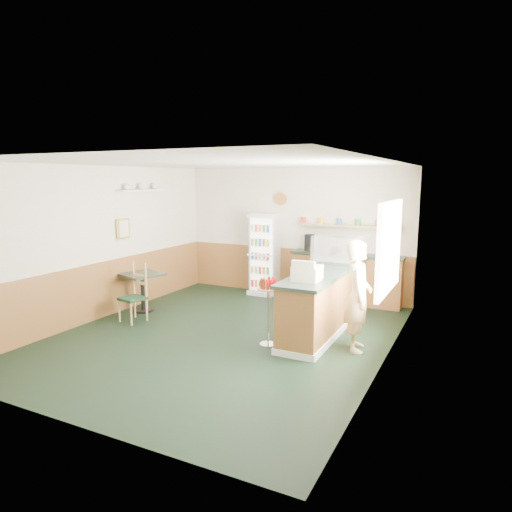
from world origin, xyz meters
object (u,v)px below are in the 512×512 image
Objects in this scene: shopkeeper at (358,296)px; cafe_chair at (135,290)px; cash_register at (307,273)px; drinks_fridge at (264,254)px; condiment_stand at (268,299)px; display_case at (337,250)px; cafe_table at (142,285)px.

shopkeeper is 1.56× the size of cafe_chair.
cash_register is 0.38× the size of cafe_chair.
condiment_stand is at bearing -63.57° from drinks_fridge.
drinks_fridge is 1.71× the size of condiment_stand.
shopkeeper is 3.86m from cafe_chair.
display_case is at bearing -30.15° from drinks_fridge.
display_case reaches higher than cafe_table.
shopkeeper is 4.11m from cafe_table.
condiment_stand is at bearing -163.72° from cash_register.
shopkeeper is 1.93× the size of cafe_table.
cafe_table is (-1.47, -2.23, -0.36)m from drinks_fridge.
cash_register reaches higher than cafe_table.
cafe_chair is at bearing -153.02° from display_case.
drinks_fridge is at bearing 149.85° from display_case.
cash_register reaches higher than cafe_chair.
shopkeeper is (0.70, 0.21, -0.31)m from cash_register.
cafe_chair is (-3.84, -0.31, -0.27)m from shopkeeper.
drinks_fridge reaches higher than condiment_stand.
display_case is at bearing 18.15° from cafe_table.
shopkeeper is 1.58× the size of condiment_stand.
shopkeeper is at bearing -61.49° from display_case.
cafe_chair is at bearing 79.35° from shopkeeper.
shopkeeper is (2.63, -2.41, -0.07)m from drinks_fridge.
cash_register is at bearing -53.62° from drinks_fridge.
cafe_table is 0.55m from cafe_chair.
drinks_fridge is 1.69× the size of cafe_chair.
cash_register is 0.79m from shopkeeper.
cafe_chair is (-1.21, -2.72, -0.33)m from drinks_fridge.
condiment_stand is (-0.54, -1.68, -0.54)m from display_case.
display_case is at bearing 72.27° from condiment_stand.
cash_register is 0.39× the size of condiment_stand.
display_case is 0.82× the size of condiment_stand.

